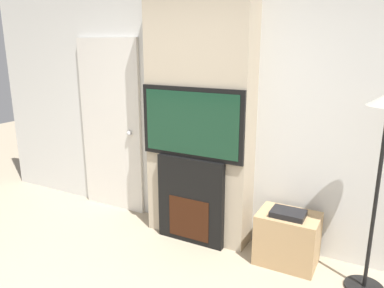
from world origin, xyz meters
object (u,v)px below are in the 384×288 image
object	(u,v)px
floor_lamp	(383,147)
media_stand	(287,238)
fireplace	(192,200)
television	(192,123)

from	to	relation	value
floor_lamp	media_stand	world-z (taller)	floor_lamp
floor_lamp	media_stand	distance (m)	1.18
fireplace	floor_lamp	world-z (taller)	floor_lamp
floor_lamp	media_stand	bearing A→B (deg)	172.86
floor_lamp	media_stand	size ratio (longest dim) A/B	3.02
fireplace	media_stand	xyz separation A→B (m)	(0.96, 0.05, -0.19)
television	media_stand	bearing A→B (deg)	3.26
television	floor_lamp	distance (m)	1.63
television	floor_lamp	world-z (taller)	floor_lamp
fireplace	television	world-z (taller)	television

